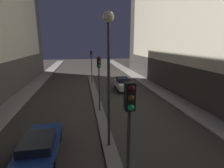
{
  "coord_description": "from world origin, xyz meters",
  "views": [
    {
      "loc": [
        -1.43,
        -1.28,
        6.17
      ],
      "look_at": [
        2.05,
        18.85,
        1.29
      ],
      "focal_mm": 28.0,
      "sensor_mm": 36.0,
      "label": 1
    }
  ],
  "objects_px": {
    "traffic_light_far": "(91,60)",
    "car_left_lane": "(39,146)",
    "traffic_light_near": "(129,122)",
    "street_lamp": "(109,52)",
    "traffic_light_mid": "(99,72)",
    "car_right_lane": "(123,84)"
  },
  "relations": [
    {
      "from": "traffic_light_near",
      "to": "car_left_lane",
      "type": "height_order",
      "value": "traffic_light_near"
    },
    {
      "from": "traffic_light_near",
      "to": "traffic_light_far",
      "type": "bearing_deg",
      "value": 90.0
    },
    {
      "from": "traffic_light_near",
      "to": "car_right_lane",
      "type": "relative_size",
      "value": 1.16
    },
    {
      "from": "street_lamp",
      "to": "car_right_lane",
      "type": "bearing_deg",
      "value": 73.03
    },
    {
      "from": "traffic_light_mid",
      "to": "street_lamp",
      "type": "distance_m",
      "value": 5.88
    },
    {
      "from": "traffic_light_far",
      "to": "traffic_light_near",
      "type": "bearing_deg",
      "value": -90.0
    },
    {
      "from": "traffic_light_far",
      "to": "car_right_lane",
      "type": "xyz_separation_m",
      "value": [
        3.87,
        -4.37,
        -2.88
      ]
    },
    {
      "from": "traffic_light_mid",
      "to": "car_left_lane",
      "type": "xyz_separation_m",
      "value": [
        -3.87,
        -5.93,
        -2.98
      ]
    },
    {
      "from": "traffic_light_near",
      "to": "street_lamp",
      "type": "distance_m",
      "value": 4.78
    },
    {
      "from": "traffic_light_near",
      "to": "car_left_lane",
      "type": "bearing_deg",
      "value": 134.44
    },
    {
      "from": "car_left_lane",
      "to": "car_right_lane",
      "type": "xyz_separation_m",
      "value": [
        7.74,
        13.08,
        0.1
      ]
    },
    {
      "from": "traffic_light_near",
      "to": "traffic_light_far",
      "type": "xyz_separation_m",
      "value": [
        0.0,
        21.39,
        0.0
      ]
    },
    {
      "from": "traffic_light_far",
      "to": "street_lamp",
      "type": "height_order",
      "value": "street_lamp"
    },
    {
      "from": "traffic_light_far",
      "to": "car_left_lane",
      "type": "height_order",
      "value": "traffic_light_far"
    },
    {
      "from": "traffic_light_mid",
      "to": "traffic_light_far",
      "type": "relative_size",
      "value": 1.0
    },
    {
      "from": "traffic_light_near",
      "to": "traffic_light_far",
      "type": "relative_size",
      "value": 1.0
    },
    {
      "from": "traffic_light_mid",
      "to": "street_lamp",
      "type": "bearing_deg",
      "value": -90.0
    },
    {
      "from": "car_left_lane",
      "to": "traffic_light_mid",
      "type": "bearing_deg",
      "value": 56.86
    },
    {
      "from": "traffic_light_mid",
      "to": "traffic_light_near",
      "type": "bearing_deg",
      "value": -90.0
    },
    {
      "from": "car_right_lane",
      "to": "traffic_light_mid",
      "type": "bearing_deg",
      "value": -118.44
    },
    {
      "from": "car_left_lane",
      "to": "car_right_lane",
      "type": "relative_size",
      "value": 1.09
    },
    {
      "from": "traffic_light_mid",
      "to": "car_right_lane",
      "type": "xyz_separation_m",
      "value": [
        3.87,
        7.15,
        -2.88
      ]
    }
  ]
}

